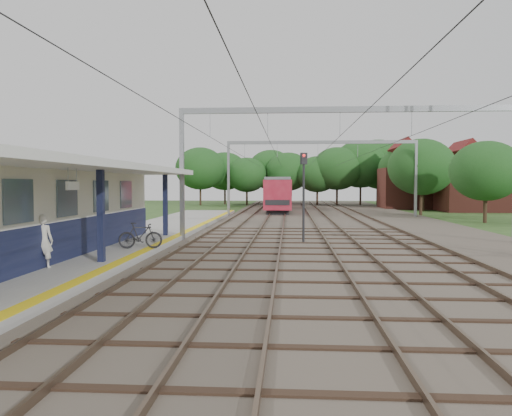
{
  "coord_description": "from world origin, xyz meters",
  "views": [
    {
      "loc": [
        0.64,
        -10.86,
        3.06
      ],
      "look_at": [
        -1.39,
        19.19,
        1.6
      ],
      "focal_mm": 35.0,
      "sensor_mm": 36.0,
      "label": 1
    }
  ],
  "objects": [
    {
      "name": "train",
      "position": [
        -0.5,
        53.28,
        2.03
      ],
      "size": [
        2.76,
        34.3,
        3.63
      ],
      "color": "black",
      "rests_on": "ballast_bed"
    },
    {
      "name": "catenary_system",
      "position": [
        3.39,
        25.28,
        5.51
      ],
      "size": [
        17.22,
        88.0,
        7.0
      ],
      "color": "gray",
      "rests_on": "ground"
    },
    {
      "name": "canopy",
      "position": [
        -7.77,
        6.0,
        3.64
      ],
      "size": [
        6.4,
        20.0,
        3.44
      ],
      "color": "#101432",
      "rests_on": "platform"
    },
    {
      "name": "signal_post",
      "position": [
        1.35,
        14.51,
        2.98
      ],
      "size": [
        0.37,
        0.33,
        4.63
      ],
      "rotation": [
        0.0,
        0.0,
        0.42
      ],
      "color": "black",
      "rests_on": "ground"
    },
    {
      "name": "house_far",
      "position": [
        16.0,
        52.0,
        3.23
      ],
      "size": [
        8.0,
        6.12,
        8.66
      ],
      "color": "brown",
      "rests_on": "ground"
    },
    {
      "name": "station_building",
      "position": [
        -8.88,
        7.0,
        2.04
      ],
      "size": [
        3.41,
        18.0,
        3.4
      ],
      "color": "beige",
      "rests_on": "platform"
    },
    {
      "name": "tree_band",
      "position": [
        3.84,
        57.12,
        4.92
      ],
      "size": [
        31.72,
        30.88,
        8.82
      ],
      "color": "#382619",
      "rests_on": "ground"
    },
    {
      "name": "ballast_bed",
      "position": [
        4.0,
        30.0,
        0.05
      ],
      "size": [
        18.0,
        90.0,
        0.1
      ],
      "primitive_type": "cube",
      "color": "#473D33",
      "rests_on": "ground"
    },
    {
      "name": "house_near",
      "position": [
        21.0,
        46.0,
        2.99
      ],
      "size": [
        7.0,
        6.12,
        7.89
      ],
      "color": "brown",
      "rests_on": "ground"
    },
    {
      "name": "yellow_stripe",
      "position": [
        -5.25,
        14.0,
        0.35
      ],
      "size": [
        0.45,
        52.0,
        0.01
      ],
      "primitive_type": "cube",
      "color": "yellow",
      "rests_on": "platform"
    },
    {
      "name": "bicycle",
      "position": [
        -5.6,
        9.56,
        0.9
      ],
      "size": [
        1.87,
        0.76,
        1.09
      ],
      "primitive_type": "imported",
      "rotation": [
        0.0,
        0.0,
        1.71
      ],
      "color": "black",
      "rests_on": "platform"
    },
    {
      "name": "ground",
      "position": [
        0.0,
        0.0,
        0.0
      ],
      "size": [
        160.0,
        160.0,
        0.0
      ],
      "primitive_type": "plane",
      "color": "#2D4C1E",
      "rests_on": "ground"
    },
    {
      "name": "person",
      "position": [
        -7.28,
        4.6,
        1.22
      ],
      "size": [
        0.66,
        0.46,
        1.74
      ],
      "primitive_type": "imported",
      "rotation": [
        0.0,
        0.0,
        3.22
      ],
      "color": "beige",
      "rests_on": "platform"
    },
    {
      "name": "rail_tracks",
      "position": [
        1.5,
        30.0,
        0.18
      ],
      "size": [
        11.8,
        88.0,
        0.15
      ],
      "color": "brown",
      "rests_on": "ballast_bed"
    },
    {
      "name": "platform",
      "position": [
        -7.5,
        14.0,
        0.17
      ],
      "size": [
        5.0,
        52.0,
        0.35
      ],
      "primitive_type": "cube",
      "color": "gray",
      "rests_on": "ground"
    }
  ]
}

